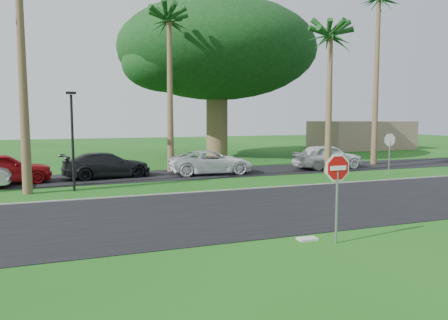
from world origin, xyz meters
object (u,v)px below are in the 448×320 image
car_dark (107,165)px  car_minivan (211,162)px  car_red (2,169)px  stop_sign_near (337,180)px  stop_sign_far (390,145)px  car_pickup (327,157)px

car_dark → car_minivan: size_ratio=0.96×
car_dark → car_minivan: 6.16m
car_red → stop_sign_near: bearing=-157.1°
stop_sign_far → car_dark: 16.75m
car_pickup → car_dark: bearing=86.0°
stop_sign_near → car_pickup: (9.78, 14.92, -0.96)m
car_dark → car_red: bearing=88.2°
stop_sign_far → car_minivan: stop_sign_far is taller
stop_sign_near → car_dark: size_ratio=0.53×
car_red → car_pickup: 19.66m
car_red → car_pickup: bearing=-100.6°
stop_sign_far → car_dark: stop_sign_far is taller
stop_sign_far → car_red: bearing=-10.5°
stop_sign_near → stop_sign_far: size_ratio=1.00×
car_minivan → car_pickup: 8.22m
car_pickup → car_minivan: bearing=87.7°
car_red → car_dark: (5.30, 0.60, -0.10)m
stop_sign_near → car_red: 17.94m
stop_sign_far → car_dark: (-16.08, 4.55, -1.06)m
car_red → car_minivan: size_ratio=0.93×
car_red → stop_sign_far: bearing=-111.0°
car_dark → car_minivan: car_dark is taller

